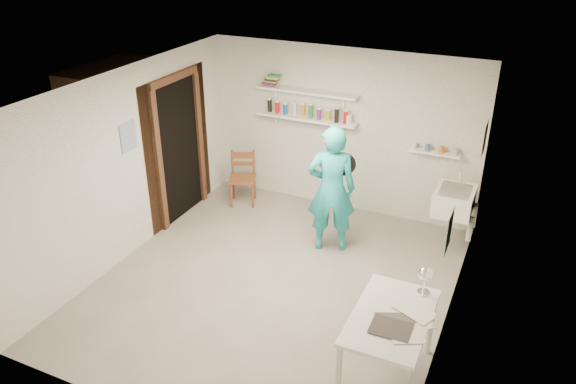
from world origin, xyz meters
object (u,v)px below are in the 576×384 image
at_px(belfast_sink, 454,201).
at_px(man, 331,190).
at_px(desk_lamp, 426,274).
at_px(wooden_chair, 243,179).
at_px(wall_clock, 344,164).
at_px(work_table, 388,348).

distance_m(belfast_sink, man, 1.59).
relative_size(man, desk_lamp, 12.09).
bearing_deg(man, wooden_chair, -43.08).
bearing_deg(wooden_chair, man, -44.03).
relative_size(wall_clock, work_table, 0.27).
bearing_deg(wall_clock, desk_lamp, -72.43).
height_order(man, work_table, man).
bearing_deg(man, work_table, 101.85).
relative_size(wooden_chair, work_table, 0.73).
relative_size(man, wall_clock, 5.56).
distance_m(wooden_chair, work_table, 3.98).
bearing_deg(belfast_sink, wall_clock, -161.76).
bearing_deg(work_table, desk_lamp, 67.58).
height_order(work_table, desk_lamp, desk_lamp).
xyz_separation_m(belfast_sink, wall_clock, (-1.36, -0.45, 0.44)).
distance_m(man, wooden_chair, 1.83).
distance_m(wall_clock, desk_lamp, 2.26).
bearing_deg(man, desk_lamp, 112.69).
relative_size(man, wooden_chair, 2.07).
distance_m(belfast_sink, wooden_chair, 3.11).
bearing_deg(desk_lamp, man, 134.57).
bearing_deg(man, belfast_sink, -177.53).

